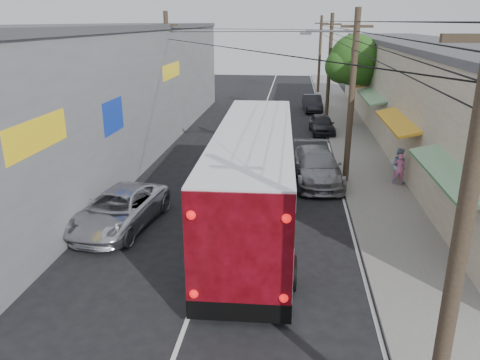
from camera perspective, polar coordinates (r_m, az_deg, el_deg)
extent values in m
plane|color=black|center=(11.83, -7.92, -20.23)|extent=(120.00, 120.00, 0.00)
cube|color=slate|center=(30.05, 13.86, 4.08)|extent=(3.00, 80.00, 0.12)
cube|color=beige|center=(32.30, 21.90, 9.62)|extent=(6.00, 40.00, 6.00)
cube|color=#4C4C51|center=(32.03, 22.59, 15.08)|extent=(6.20, 40.00, 0.30)
cube|color=#1C8030|center=(16.37, 24.54, 1.04)|extent=(1.39, 6.00, 0.46)
cube|color=orange|center=(23.87, 18.96, 6.88)|extent=(1.39, 6.00, 0.46)
cube|color=#1C8030|center=(31.61, 16.02, 9.88)|extent=(1.39, 6.00, 0.46)
cube|color=orange|center=(39.46, 14.23, 11.68)|extent=(1.39, 6.00, 0.46)
cube|color=#1C8030|center=(47.36, 13.02, 12.87)|extent=(1.39, 6.00, 0.46)
cube|color=gray|center=(29.31, -16.01, 10.41)|extent=(7.00, 36.00, 7.00)
cube|color=#4C4C51|center=(29.04, -16.67, 17.44)|extent=(7.20, 36.00, 0.30)
cube|color=yellow|center=(15.28, -23.62, 5.07)|extent=(0.12, 3.50, 1.00)
cube|color=#1433A5|center=(20.69, -15.33, 7.51)|extent=(0.12, 2.20, 1.40)
cube|color=yellow|center=(29.99, -8.46, 13.03)|extent=(0.12, 4.00, 0.90)
cylinder|color=#473828|center=(8.11, 25.14, -8.04)|extent=(0.28, 0.28, 8.00)
cylinder|color=#473828|center=(22.29, 13.42, 9.48)|extent=(0.28, 0.28, 8.00)
cube|color=#473828|center=(22.02, 14.07, 17.71)|extent=(1.40, 0.12, 0.12)
cylinder|color=#473828|center=(37.11, 10.83, 13.20)|extent=(0.28, 0.28, 8.00)
cube|color=#473828|center=(36.96, 11.15, 18.14)|extent=(1.40, 0.12, 0.12)
cylinder|color=#473828|center=(52.04, 9.70, 14.79)|extent=(0.28, 0.28, 8.00)
cube|color=#473828|center=(51.93, 9.90, 18.31)|extent=(1.40, 0.12, 0.12)
cylinder|color=#473828|center=(30.08, -8.69, 12.07)|extent=(0.28, 0.28, 8.00)
cube|color=#473828|center=(29.88, -9.01, 18.17)|extent=(1.40, 0.12, 0.12)
cylinder|color=#59595E|center=(21.92, 11.04, 17.39)|extent=(2.20, 0.10, 0.10)
cube|color=#59595E|center=(21.87, 8.02, 17.28)|extent=(0.50, 0.18, 0.12)
cylinder|color=#3F2B19|center=(35.54, 13.45, 9.53)|extent=(0.44, 0.44, 4.00)
sphere|color=#204A13|center=(35.22, 13.81, 14.03)|extent=(3.60, 3.60, 3.60)
sphere|color=#204A13|center=(35.99, 15.24, 13.04)|extent=(2.60, 2.60, 2.60)
sphere|color=#204A13|center=(34.76, 12.32, 13.41)|extent=(2.40, 2.40, 2.40)
sphere|color=#204A13|center=(34.25, 14.74, 14.51)|extent=(2.20, 2.20, 2.20)
sphere|color=#204A13|center=(36.06, 13.17, 14.49)|extent=(2.00, 2.00, 2.00)
cube|color=white|center=(17.61, 1.68, -1.79)|extent=(3.01, 12.87, 2.03)
cube|color=black|center=(17.65, 1.82, 3.36)|extent=(2.97, 10.74, 1.07)
cube|color=white|center=(16.95, 1.75, 5.32)|extent=(3.01, 12.87, 0.53)
cube|color=maroon|center=(11.38, -0.18, -8.86)|extent=(2.65, 0.16, 3.09)
cube|color=black|center=(12.24, -0.18, -15.74)|extent=(2.67, 0.18, 0.53)
sphere|color=red|center=(12.08, -5.65, -13.61)|extent=(0.23, 0.23, 0.23)
sphere|color=red|center=(11.91, 5.35, -14.12)|extent=(0.23, 0.23, 0.23)
sphere|color=red|center=(11.09, -6.00, -4.26)|extent=(0.23, 0.23, 0.23)
sphere|color=red|center=(10.90, 5.69, -4.66)|extent=(0.23, 0.23, 0.23)
cylinder|color=black|center=(14.00, -5.00, -10.74)|extent=(0.35, 1.07, 1.07)
cylinder|color=black|center=(13.82, 6.18, -11.18)|extent=(0.35, 1.07, 1.07)
cylinder|color=black|center=(20.95, -1.48, -0.38)|extent=(0.35, 1.07, 1.07)
cylinder|color=black|center=(20.83, 5.83, -0.59)|extent=(0.35, 1.07, 1.07)
cylinder|color=black|center=(22.46, -1.03, 0.95)|extent=(0.35, 1.07, 1.07)
cylinder|color=black|center=(22.35, 5.79, 0.77)|extent=(0.35, 1.07, 1.07)
imported|color=silver|center=(18.17, -14.51, -3.51)|extent=(2.98, 5.34, 1.41)
imported|color=gray|center=(22.88, 9.33, 1.68)|extent=(2.63, 5.52, 1.55)
imported|color=#26252B|center=(33.12, 9.95, 6.74)|extent=(1.85, 3.94, 1.30)
imported|color=black|center=(41.44, 8.82, 9.24)|extent=(1.72, 4.24, 1.37)
imported|color=#D06EA0|center=(23.06, 18.85, 1.27)|extent=(0.59, 0.43, 1.49)
imported|color=#90B4D2|center=(23.28, 18.74, 1.70)|extent=(1.04, 0.99, 1.69)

